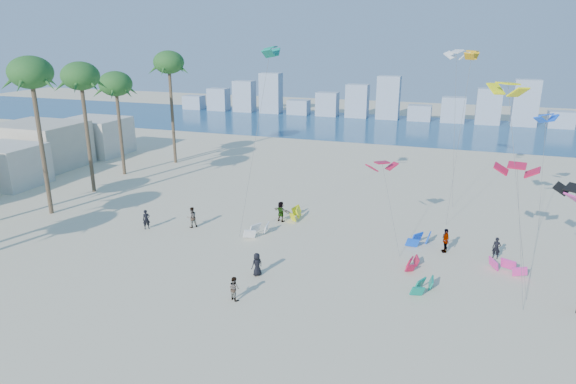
% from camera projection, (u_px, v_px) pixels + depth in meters
% --- Properties ---
extents(ground, '(220.00, 220.00, 0.00)m').
position_uv_depth(ground, '(137.00, 353.00, 26.57)').
color(ground, beige).
rests_on(ground, ground).
extents(ocean, '(220.00, 220.00, 0.00)m').
position_uv_depth(ocean, '(371.00, 127.00, 91.54)').
color(ocean, navy).
rests_on(ocean, ground).
extents(kitesurfer_near, '(0.74, 0.73, 1.72)m').
position_uv_depth(kitesurfer_near, '(146.00, 220.00, 43.29)').
color(kitesurfer_near, black).
rests_on(kitesurfer_near, ground).
extents(kitesurfer_mid, '(0.96, 0.88, 1.58)m').
position_uv_depth(kitesurfer_mid, '(234.00, 288.00, 31.71)').
color(kitesurfer_mid, gray).
rests_on(kitesurfer_mid, ground).
extents(kitesurfers_far, '(30.19, 11.59, 1.92)m').
position_uv_depth(kitesurfers_far, '(345.00, 238.00, 39.18)').
color(kitesurfers_far, black).
rests_on(kitesurfers_far, ground).
extents(grounded_kites, '(22.25, 13.32, 0.89)m').
position_uv_depth(grounded_kites, '(370.00, 243.00, 39.46)').
color(grounded_kites, white).
rests_on(grounded_kites, ground).
extents(flying_kites, '(25.98, 29.36, 15.67)m').
position_uv_depth(flying_kites, '(475.00, 107.00, 37.75)').
color(flying_kites, red).
rests_on(flying_kites, ground).
extents(palm_row, '(8.88, 44.80, 14.42)m').
position_uv_depth(palm_row, '(25.00, 95.00, 44.60)').
color(palm_row, brown).
rests_on(palm_row, ground).
extents(distant_skyline, '(85.00, 3.00, 8.40)m').
position_uv_depth(distant_skyline, '(375.00, 103.00, 100.01)').
color(distant_skyline, '#9EADBF').
rests_on(distant_skyline, ground).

